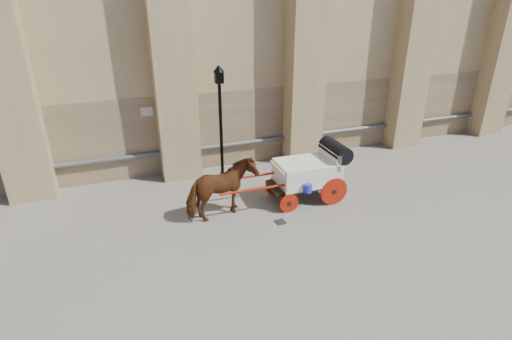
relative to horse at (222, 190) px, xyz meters
name	(u,v)px	position (x,y,z in m)	size (l,w,h in m)	color
ground	(235,216)	(0.37, -0.13, -0.92)	(90.00, 90.00, 0.00)	#6B635A
horse	(222,190)	(0.00, 0.00, 0.00)	(0.99, 2.17, 1.83)	brown
carriage	(311,170)	(3.09, 0.18, 0.11)	(4.39, 1.56, 1.91)	black
street_lamp	(221,120)	(0.78, 2.78, 1.31)	(0.39, 0.39, 4.15)	black
drain_grate_near	(280,222)	(1.54, -0.92, -0.91)	(0.32, 0.32, 0.01)	black
drain_grate_far	(329,193)	(3.88, 0.25, -0.91)	(0.32, 0.32, 0.01)	black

